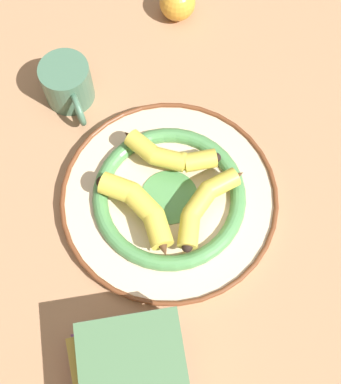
% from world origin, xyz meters
% --- Properties ---
extents(ground_plane, '(2.80, 2.80, 0.00)m').
position_xyz_m(ground_plane, '(0.00, 0.00, 0.00)').
color(ground_plane, '#A87A56').
extents(decorative_bowl, '(0.39, 0.39, 0.04)m').
position_xyz_m(decorative_bowl, '(0.00, -0.03, 0.02)').
color(decorative_bowl, beige).
rests_on(decorative_bowl, ground_plane).
extents(banana_a, '(0.18, 0.08, 0.03)m').
position_xyz_m(banana_a, '(0.03, -0.08, 0.06)').
color(banana_a, gold).
rests_on(banana_a, decorative_bowl).
extents(banana_b, '(0.07, 0.19, 0.04)m').
position_xyz_m(banana_b, '(-0.06, -0.03, 0.06)').
color(banana_b, yellow).
rests_on(banana_b, decorative_bowl).
extents(banana_c, '(0.12, 0.16, 0.03)m').
position_xyz_m(banana_c, '(0.04, 0.03, 0.06)').
color(banana_c, gold).
rests_on(banana_c, decorative_bowl).
extents(book_stack, '(0.23, 0.25, 0.10)m').
position_xyz_m(book_stack, '(-0.24, -0.24, 0.05)').
color(book_stack, '#753D70').
rests_on(book_stack, ground_plane).
extents(coffee_mug, '(0.09, 0.14, 0.09)m').
position_xyz_m(coffee_mug, '(-0.01, 0.27, 0.05)').
color(coffee_mug, '#477056').
rests_on(coffee_mug, ground_plane).
extents(apple, '(0.07, 0.07, 0.09)m').
position_xyz_m(apple, '(0.28, 0.29, 0.04)').
color(apple, gold).
rests_on(apple, ground_plane).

